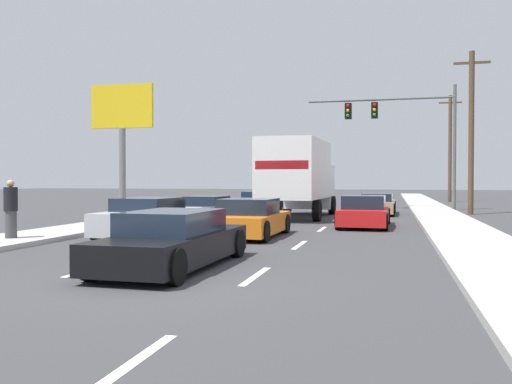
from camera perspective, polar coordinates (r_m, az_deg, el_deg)
The scene contains 17 objects.
ground_plane at distance 34.34m, azimuth 7.02°, elevation -1.74°, with size 140.00×140.00×0.00m, color #3D3D3F.
sidewalk_right at distance 29.18m, azimuth 18.43°, elevation -2.19°, with size 2.35×80.00×0.14m, color #B2AFA8.
sidewalk_left at distance 30.96m, azimuth -6.02°, elevation -1.93°, with size 2.35×80.00×0.14m, color #B2AFA8.
lane_markings at distance 30.15m, azimuth 6.05°, elevation -2.15°, with size 3.54×52.00×0.01m.
car_blue at distance 31.27m, azimuth 0.33°, elevation -1.04°, with size 1.99×4.49×1.14m.
car_gray at distance 23.74m, azimuth -5.13°, elevation -1.85°, with size 1.98×4.39×1.10m.
car_silver at distance 17.79m, azimuth -10.99°, elevation -2.69°, with size 2.14×4.61×1.23m.
box_truck at distance 25.88m, azimuth 4.49°, elevation 1.85°, with size 2.84×7.68×3.61m.
car_orange at distance 17.22m, azimuth -0.69°, elevation -2.88°, with size 1.97×4.09×1.21m.
car_black at distance 11.32m, azimuth -8.61°, elevation -5.09°, with size 1.92×4.71×1.17m.
car_tan at distance 29.10m, azimuth 12.58°, elevation -1.29°, with size 1.89×4.61×1.10m.
car_red at distance 21.27m, azimuth 11.27°, elevation -2.11°, with size 1.91×4.36×1.21m.
traffic_signal_mast at distance 34.34m, azimuth 14.17°, elevation 7.31°, with size 8.79×0.69×7.44m.
utility_pole_mid at distance 30.50m, azimuth 21.59°, elevation 6.01°, with size 1.80×0.28×8.45m.
utility_pole_far at distance 47.37m, azimuth 19.63°, elevation 4.46°, with size 1.80×0.28×8.71m.
roadside_billboard at distance 30.11m, azimuth -13.82°, elevation 6.98°, with size 3.53×0.36×6.89m.
pedestrian_near_corner at distance 17.03m, azimuth -24.26°, elevation -1.64°, with size 0.38×0.38×1.66m.
Camera 1 is at (4.15, -9.04, 1.80)m, focal length 38.25 mm.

